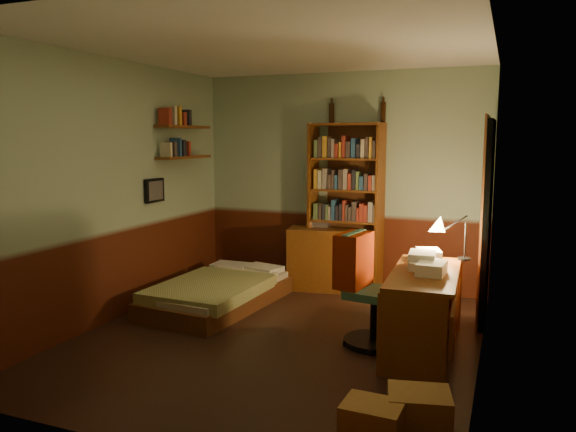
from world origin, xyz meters
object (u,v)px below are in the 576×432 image
at_px(office_chair, 374,284).
at_px(cardboard_box_b, 419,413).
at_px(bed, 218,283).
at_px(cardboard_box_a, 372,424).
at_px(desk, 424,312).
at_px(desk_lamp, 466,230).
at_px(bookshelf, 346,208).
at_px(dresser, 324,259).
at_px(mini_stereo, 320,221).

xyz_separation_m(office_chair, cardboard_box_b, (0.61, -1.37, -0.42)).
bearing_deg(bed, cardboard_box_a, -38.61).
distance_m(office_chair, cardboard_box_b, 1.56).
bearing_deg(desk, desk_lamp, 63.35).
relative_size(office_chair, cardboard_box_b, 2.90).
relative_size(desk, office_chair, 1.18).
xyz_separation_m(bookshelf, desk_lamp, (1.45, -1.08, -0.02)).
distance_m(cardboard_box_a, cardboard_box_b, 0.34).
distance_m(dresser, cardboard_box_b, 3.40).
relative_size(dresser, desk, 0.64).
relative_size(bed, cardboard_box_a, 4.91).
bearing_deg(bed, office_chair, -10.29).
xyz_separation_m(bed, mini_stereo, (0.76, 1.23, 0.55)).
distance_m(bookshelf, desk_lamp, 1.81).
height_order(bookshelf, desk_lamp, bookshelf).
bearing_deg(mini_stereo, bed, -130.20).
bearing_deg(desk, bookshelf, 122.34).
distance_m(dresser, office_chair, 1.90).
height_order(bed, cardboard_box_b, bed).
bearing_deg(cardboard_box_b, desk_lamp, 87.25).
bearing_deg(dresser, bed, -137.84).
height_order(bed, mini_stereo, mini_stereo).
distance_m(bookshelf, office_chair, 1.91).
xyz_separation_m(desk_lamp, office_chair, (-0.70, -0.62, -0.43)).
xyz_separation_m(mini_stereo, cardboard_box_a, (1.45, -3.36, -0.68)).
bearing_deg(cardboard_box_b, bed, 142.31).
relative_size(bed, office_chair, 1.56).
distance_m(bed, dresser, 1.40).
relative_size(cardboard_box_a, cardboard_box_b, 0.92).
distance_m(dresser, desk, 2.14).
bearing_deg(office_chair, cardboard_box_a, -68.17).
height_order(mini_stereo, office_chair, office_chair).
bearing_deg(mini_stereo, bookshelf, -15.28).
bearing_deg(cardboard_box_a, cardboard_box_b, 45.66).
distance_m(desk, office_chair, 0.48).
bearing_deg(cardboard_box_b, desk, 97.19).
distance_m(bed, desk, 2.33).
bearing_deg(mini_stereo, desk, -57.26).
distance_m(dresser, bookshelf, 0.67).
bearing_deg(desk_lamp, office_chair, -146.05).
bearing_deg(bed, bookshelf, 52.70).
xyz_separation_m(bed, desk_lamp, (2.54, 0.11, 0.72)).
bearing_deg(dresser, office_chair, -68.66).
relative_size(bookshelf, cardboard_box_a, 5.70).
relative_size(bed, dresser, 2.05).
relative_size(dresser, cardboard_box_b, 2.20).
height_order(mini_stereo, bookshelf, bookshelf).
bearing_deg(dresser, mini_stereo, 117.66).
relative_size(desk, cardboard_box_a, 3.74).
xyz_separation_m(bed, cardboard_box_b, (2.45, -1.89, -0.12)).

